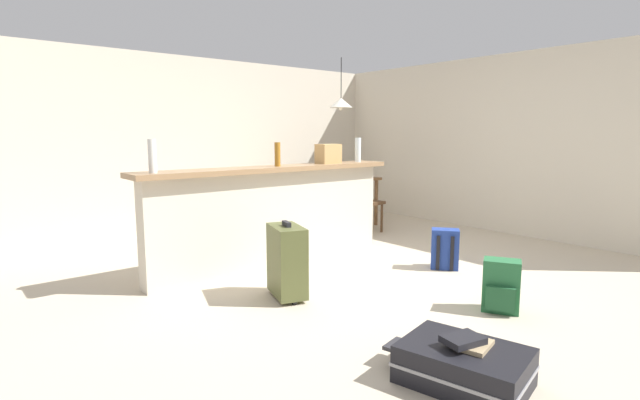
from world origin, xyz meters
TOP-DOWN VIEW (x-y plane):
  - ground_plane at (0.00, 0.00)m, footprint 13.00×13.00m
  - wall_back at (0.00, 3.05)m, footprint 6.60×0.10m
  - wall_right at (3.05, 0.30)m, footprint 0.10×6.00m
  - partition_half_wall at (-0.49, 0.57)m, footprint 2.80×0.20m
  - bar_countertop at (-0.49, 0.57)m, footprint 2.96×0.40m
  - bottle_white at (-1.77, 0.52)m, footprint 0.07×0.07m
  - bottle_amber at (-0.45, 0.53)m, footprint 0.06×0.06m
  - bottle_clear at (0.73, 0.55)m, footprint 0.07×0.07m
  - grocery_bag at (0.27, 0.56)m, footprint 0.26×0.18m
  - dining_table at (1.53, 1.81)m, footprint 1.10×0.80m
  - dining_chair_near_partition at (1.51, 1.27)m, footprint 0.43×0.43m
  - dining_chair_far_side at (1.56, 2.31)m, footprint 0.46×0.46m
  - pendant_lamp at (1.50, 1.72)m, footprint 0.34×0.34m
  - suitcase_flat_black at (-1.03, -2.15)m, footprint 0.63×0.88m
  - backpack_green at (0.17, -1.68)m, footprint 0.32×0.33m
  - suitcase_upright_olive at (-0.96, -0.34)m, footprint 0.36×0.49m
  - backpack_blue at (0.85, -0.65)m, footprint 0.33×0.34m
  - book_stack at (-1.01, -2.16)m, footprint 0.30×0.25m

SIDE VIEW (x-z plane):
  - ground_plane at x=0.00m, z-range -0.05..0.00m
  - suitcase_flat_black at x=-1.03m, z-range 0.00..0.22m
  - backpack_green at x=0.17m, z-range -0.01..0.41m
  - backpack_blue at x=0.85m, z-range -0.01..0.41m
  - book_stack at x=-1.01m, z-range 0.22..0.28m
  - suitcase_upright_olive at x=-0.96m, z-range 0.00..0.67m
  - partition_half_wall at x=-0.49m, z-range 0.00..1.02m
  - dining_chair_near_partition at x=1.51m, z-range 0.05..0.98m
  - dining_chair_far_side at x=1.56m, z-range 0.05..0.98m
  - dining_table at x=1.53m, z-range 0.28..1.02m
  - bar_countertop at x=-0.49m, z-range 1.02..1.07m
  - grocery_bag at x=0.27m, z-range 1.07..1.29m
  - bottle_amber at x=-0.45m, z-range 1.07..1.32m
  - bottle_clear at x=0.73m, z-range 1.07..1.36m
  - bottle_white at x=-1.77m, z-range 1.07..1.36m
  - wall_back at x=0.00m, z-range 0.00..2.50m
  - wall_right at x=3.05m, z-range 0.00..2.50m
  - pendant_lamp at x=1.50m, z-range 1.47..2.23m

